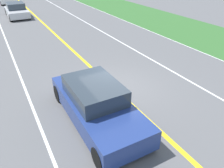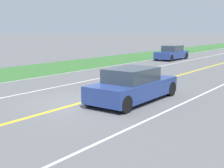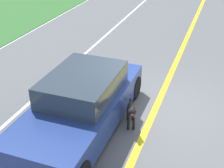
# 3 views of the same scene
# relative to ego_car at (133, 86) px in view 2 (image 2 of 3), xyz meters

# --- Properties ---
(ground_plane) EXTENTS (400.00, 400.00, 0.00)m
(ground_plane) POSITION_rel_ego_car_xyz_m (-1.58, -1.42, -0.67)
(ground_plane) COLOR #5B5B5E
(centre_divider_line) EXTENTS (0.18, 160.00, 0.01)m
(centre_divider_line) POSITION_rel_ego_car_xyz_m (-1.58, -1.42, -0.66)
(centre_divider_line) COLOR yellow
(centre_divider_line) RESTS_ON ground
(lane_dash_same_dir) EXTENTS (0.10, 160.00, 0.01)m
(lane_dash_same_dir) POSITION_rel_ego_car_xyz_m (1.92, -1.42, -0.66)
(lane_dash_same_dir) COLOR white
(lane_dash_same_dir) RESTS_ON ground
(lane_dash_oncoming) EXTENTS (0.10, 160.00, 0.01)m
(lane_dash_oncoming) POSITION_rel_ego_car_xyz_m (-5.08, -1.42, -0.66)
(lane_dash_oncoming) COLOR white
(lane_dash_oncoming) RESTS_ON ground
(ego_car) EXTENTS (1.89, 4.64, 1.44)m
(ego_car) POSITION_rel_ego_car_xyz_m (0.00, 0.00, 0.00)
(ego_car) COLOR navy
(ego_car) RESTS_ON ground
(dog) EXTENTS (0.45, 1.02, 0.76)m
(dog) POSITION_rel_ego_car_xyz_m (-1.17, -0.40, -0.19)
(dog) COLOR black
(dog) RESTS_ON ground
(oncoming_car) EXTENTS (1.80, 4.50, 1.44)m
(oncoming_car) POSITION_rel_ego_car_xyz_m (-6.83, 18.30, 0.00)
(oncoming_car) COLOR navy
(oncoming_car) RESTS_ON ground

